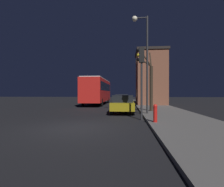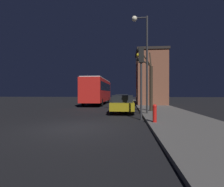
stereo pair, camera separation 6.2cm
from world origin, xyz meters
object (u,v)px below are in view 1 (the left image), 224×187
(streetlamp, at_px, (143,50))
(bus, at_px, (97,90))
(traffic_light, at_px, (141,68))
(car_mid_lane, at_px, (122,99))
(bare_tree, at_px, (151,85))
(fire_hydrant, at_px, (155,113))
(car_near_lane, at_px, (123,104))

(streetlamp, xyz_separation_m, bus, (-5.29, 11.30, -2.65))
(traffic_light, distance_m, car_mid_lane, 12.05)
(streetlamp, xyz_separation_m, bare_tree, (0.78, 1.85, -2.43))
(streetlamp, height_order, traffic_light, streetlamp)
(bare_tree, height_order, fire_hydrant, bare_tree)
(car_near_lane, xyz_separation_m, car_mid_lane, (-0.32, 8.37, 0.01))
(traffic_light, relative_size, bare_tree, 0.86)
(streetlamp, bearing_deg, bus, 115.10)
(traffic_light, height_order, bare_tree, bare_tree)
(bus, bearing_deg, bare_tree, -57.28)
(streetlamp, relative_size, car_near_lane, 1.84)
(bare_tree, bearing_deg, car_near_lane, -160.96)
(streetlamp, distance_m, bare_tree, 3.15)
(bus, xyz_separation_m, car_near_lane, (3.79, -10.23, -1.32))
(bus, bearing_deg, streetlamp, -64.90)
(fire_hydrant, bearing_deg, bus, 110.18)
(traffic_light, xyz_separation_m, fire_hydrant, (0.60, -1.48, -2.48))
(bus, distance_m, car_mid_lane, 4.15)
(bare_tree, xyz_separation_m, car_near_lane, (-2.28, -0.79, -1.54))
(bus, relative_size, car_mid_lane, 2.58)
(streetlamp, relative_size, bare_tree, 1.41)
(bare_tree, xyz_separation_m, car_mid_lane, (-2.60, 7.58, -1.52))
(streetlamp, bearing_deg, car_near_lane, 144.69)
(streetlamp, height_order, bare_tree, streetlamp)
(traffic_light, bearing_deg, fire_hydrant, -68.16)
(car_near_lane, distance_m, car_mid_lane, 8.37)
(streetlamp, xyz_separation_m, car_near_lane, (-1.51, 1.07, -3.97))
(streetlamp, height_order, car_near_lane, streetlamp)
(car_mid_lane, height_order, fire_hydrant, car_mid_lane)
(car_near_lane, xyz_separation_m, fire_hydrant, (1.76, -4.85, -0.14))
(streetlamp, bearing_deg, car_mid_lane, 100.93)
(traffic_light, xyz_separation_m, bare_tree, (1.12, 4.15, -0.79))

